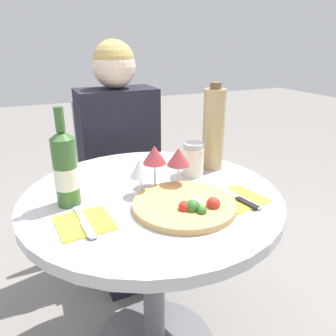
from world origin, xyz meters
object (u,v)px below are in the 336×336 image
object	(u,v)px
chair_behind_diner	(118,183)
wine_bottle	(66,169)
tall_carafe	(214,129)
pizza_large	(186,205)
dining_table	(153,236)
seated_diner	(124,175)

from	to	relation	value
chair_behind_diner	wine_bottle	bearing A→B (deg)	64.25
chair_behind_diner	tall_carafe	distance (m)	0.79
wine_bottle	tall_carafe	bearing A→B (deg)	8.94
chair_behind_diner	tall_carafe	bearing A→B (deg)	110.95
chair_behind_diner	tall_carafe	size ratio (longest dim) A/B	2.71
pizza_large	tall_carafe	xyz separation A→B (m)	(0.25, 0.27, 0.15)
wine_bottle	tall_carafe	size ratio (longest dim) A/B	0.91
dining_table	pizza_large	bearing A→B (deg)	-69.20
dining_table	seated_diner	world-z (taller)	seated_diner
pizza_large	wine_bottle	world-z (taller)	wine_bottle
dining_table	pizza_large	xyz separation A→B (m)	(0.06, -0.15, 0.19)
seated_diner	tall_carafe	size ratio (longest dim) A/B	3.61
chair_behind_diner	seated_diner	bearing A→B (deg)	90.00
dining_table	chair_behind_diner	size ratio (longest dim) A/B	0.95
dining_table	seated_diner	bearing A→B (deg)	83.01
seated_diner	pizza_large	world-z (taller)	seated_diner
pizza_large	seated_diner	bearing A→B (deg)	88.68
wine_bottle	chair_behind_diner	bearing A→B (deg)	64.25
chair_behind_diner	dining_table	bearing A→B (deg)	84.36
seated_diner	tall_carafe	world-z (taller)	seated_diner
dining_table	wine_bottle	distance (m)	0.39
chair_behind_diner	pizza_large	xyz separation A→B (m)	(-0.02, -0.88, 0.29)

